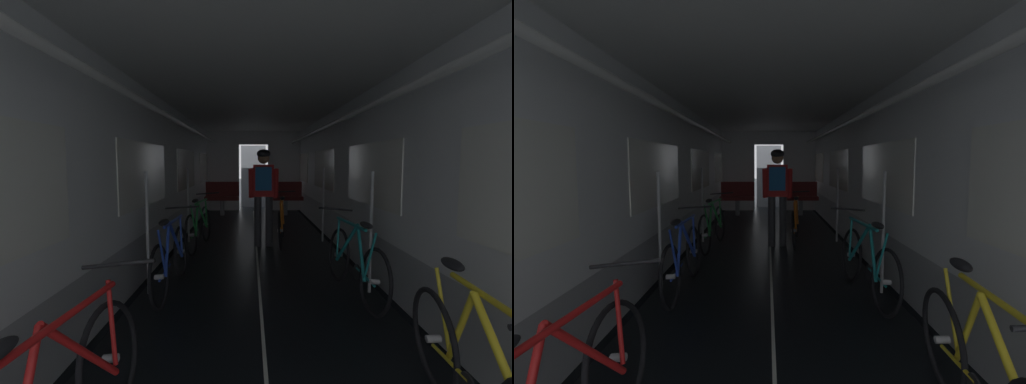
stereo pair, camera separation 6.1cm
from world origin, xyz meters
The scene contains 9 objects.
train_car_shell centered at (0.00, 3.60, 1.70)m, with size 3.14×12.34×2.57m.
bench_seat_far_left centered at (-0.90, 8.07, 0.57)m, with size 0.98×0.51×0.95m.
bench_seat_far_right centered at (0.90, 8.07, 0.57)m, with size 0.98×0.51×0.95m.
bicycle_blue centered at (-1.03, 2.18, 0.38)m, with size 0.44×1.69×0.94m.
bicycle_green centered at (-1.00, 4.23, 0.38)m, with size 0.44×1.69×0.95m.
bicycle_yellow centered at (1.06, -0.10, 0.38)m, with size 0.44×1.69×0.95m.
bicycle_teal centered at (1.06, 2.00, 0.38)m, with size 0.45×1.69×0.95m.
person_cyclist_aisle centered at (0.13, 4.32, 1.07)m, with size 0.54×0.40×1.73m.
bicycle_orange_in_aisle centered at (0.47, 4.58, 0.38)m, with size 0.46×1.69×0.94m.
Camera 1 is at (-0.11, -1.79, 1.50)m, focal length 24.38 mm.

